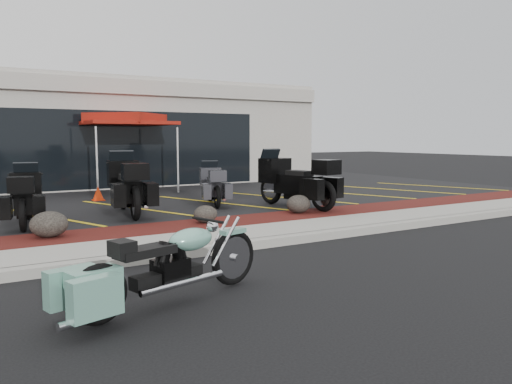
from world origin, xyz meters
TOP-DOWN VIEW (x-y plane):
  - ground at (0.00, 0.00)m, footprint 90.00×90.00m
  - curb at (0.00, 0.90)m, footprint 24.00×0.25m
  - sidewalk at (0.00, 1.60)m, footprint 24.00×1.20m
  - mulch_bed at (0.00, 2.80)m, footprint 24.00×1.20m
  - upper_lot at (0.00, 8.20)m, footprint 26.00×9.60m
  - dealership_building at (0.00, 14.47)m, footprint 18.00×8.16m
  - boulder_left at (-2.45, 2.87)m, footprint 0.65×0.54m
  - boulder_mid at (0.54, 2.84)m, footprint 0.51×0.42m
  - boulder_right at (2.96, 2.95)m, footprint 0.59×0.49m
  - hero_cruiser at (-0.78, -0.84)m, footprint 2.77×1.39m
  - touring_black_front at (-2.54, 5.20)m, footprint 1.14×2.22m
  - touring_black_mid at (-0.36, 5.67)m, footprint 1.27×2.58m
  - touring_grey at (2.13, 5.96)m, footprint 1.30×2.07m
  - touring_black_rear at (3.28, 4.66)m, footprint 1.40×2.65m
  - traffic_cone at (-0.47, 7.77)m, footprint 0.39×0.39m
  - popup_canopy at (0.98, 9.84)m, footprint 3.12×3.12m

SIDE VIEW (x-z plane):
  - ground at x=0.00m, z-range 0.00..0.00m
  - curb at x=0.00m, z-range 0.00..0.15m
  - sidewalk at x=0.00m, z-range 0.00..0.15m
  - upper_lot at x=0.00m, z-range 0.00..0.15m
  - mulch_bed at x=0.00m, z-range 0.00..0.16m
  - boulder_mid at x=0.54m, z-range 0.16..0.52m
  - traffic_cone at x=-0.47m, z-range 0.15..0.55m
  - boulder_right at x=2.96m, z-range 0.16..0.58m
  - boulder_left at x=-2.45m, z-range 0.16..0.62m
  - hero_cruiser at x=-0.78m, z-range 0.00..0.95m
  - touring_grey at x=2.13m, z-range 0.15..1.28m
  - touring_black_front at x=-2.54m, z-range 0.15..1.38m
  - touring_black_mid at x=-0.36m, z-range 0.15..1.59m
  - touring_black_rear at x=3.28m, z-range 0.15..1.62m
  - dealership_building at x=0.00m, z-range 0.01..4.01m
  - popup_canopy at x=0.98m, z-range 1.18..3.70m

